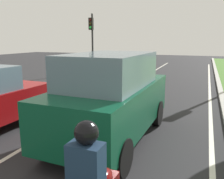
% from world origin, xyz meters
% --- Properties ---
extents(ground_plane, '(60.00, 60.00, 0.00)m').
position_xyz_m(ground_plane, '(0.00, 14.00, 0.00)').
color(ground_plane, '#262628').
extents(lane_line_center, '(0.12, 32.00, 0.01)m').
position_xyz_m(lane_line_center, '(-0.70, 14.00, 0.00)').
color(lane_line_center, silver).
rests_on(lane_line_center, ground).
extents(lane_line_right_edge, '(0.12, 32.00, 0.01)m').
position_xyz_m(lane_line_right_edge, '(3.60, 14.00, 0.00)').
color(lane_line_right_edge, silver).
rests_on(lane_line_right_edge, ground).
extents(curb_right, '(0.24, 48.00, 0.12)m').
position_xyz_m(curb_right, '(4.10, 14.00, 0.06)').
color(curb_right, '#9E9B93').
rests_on(curb_right, ground).
extents(car_suv_ahead, '(2.08, 4.55, 2.28)m').
position_xyz_m(car_suv_ahead, '(1.11, 8.21, 1.17)').
color(car_suv_ahead, '#0C472D').
rests_on(car_suv_ahead, ground).
extents(rider_person, '(0.50, 0.40, 1.16)m').
position_xyz_m(rider_person, '(2.14, 4.90, 1.19)').
color(rider_person, '#192D47').
rests_on(rider_person, ground).
extents(traffic_light_overhead_left, '(0.32, 0.50, 4.54)m').
position_xyz_m(traffic_light_overhead_left, '(-5.09, 19.72, 3.04)').
color(traffic_light_overhead_left, '#2D2D2D').
rests_on(traffic_light_overhead_left, ground).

